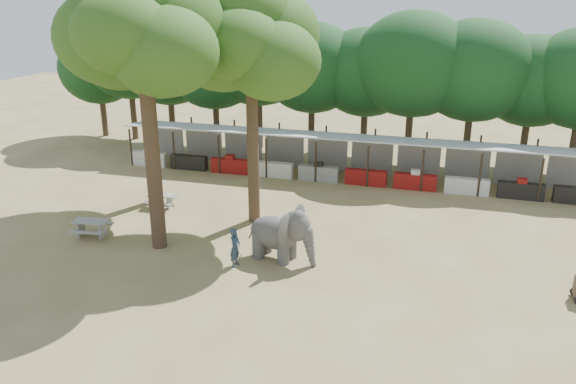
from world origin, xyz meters
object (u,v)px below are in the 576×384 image
(elephant, at_px, (282,233))
(picnic_table_far, at_px, (161,199))
(handler, at_px, (235,247))
(yard_tree_back, at_px, (249,40))
(yard_tree_left, at_px, (141,43))
(picnic_table_near, at_px, (91,226))
(yard_tree_center, at_px, (141,28))

(elephant, relative_size, picnic_table_far, 2.12)
(elephant, relative_size, handler, 1.91)
(yard_tree_back, height_order, handler, yard_tree_back)
(yard_tree_left, relative_size, picnic_table_far, 7.47)
(yard_tree_back, bearing_deg, picnic_table_near, -147.21)
(yard_tree_left, bearing_deg, elephant, -29.55)
(elephant, xyz_separation_m, picnic_table_far, (-7.74, 4.07, -0.70))
(yard_tree_center, distance_m, picnic_table_near, 9.32)
(yard_tree_center, bearing_deg, handler, -14.22)
(yard_tree_back, relative_size, elephant, 3.63)
(picnic_table_near, height_order, picnic_table_far, picnic_table_near)
(handler, distance_m, picnic_table_near, 7.43)
(elephant, bearing_deg, yard_tree_back, 136.08)
(handler, xyz_separation_m, picnic_table_near, (-7.36, 0.93, -0.31))
(yard_tree_left, xyz_separation_m, picnic_table_near, (-0.34, -5.09, -7.69))
(yard_tree_back, bearing_deg, elephant, -55.74)
(yard_tree_back, xyz_separation_m, picnic_table_near, (-6.34, -4.09, -8.03))
(yard_tree_back, distance_m, handler, 9.27)
(handler, distance_m, picnic_table_far, 8.01)
(yard_tree_back, xyz_separation_m, picnic_table_far, (-5.08, 0.16, -8.08))
(yard_tree_left, distance_m, picnic_table_near, 9.22)
(elephant, height_order, handler, elephant)
(picnic_table_near, relative_size, picnic_table_far, 1.19)
(yard_tree_center, height_order, picnic_table_far, yard_tree_center)
(yard_tree_center, height_order, yard_tree_back, yard_tree_center)
(handler, relative_size, picnic_table_near, 0.93)
(yard_tree_center, relative_size, elephant, 3.84)
(yard_tree_left, height_order, elephant, yard_tree_left)
(yard_tree_back, relative_size, picnic_table_near, 6.46)
(yard_tree_back, height_order, picnic_table_near, yard_tree_back)
(yard_tree_left, bearing_deg, yard_tree_back, -9.46)
(yard_tree_center, xyz_separation_m, picnic_table_near, (-3.34, -0.09, -8.69))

